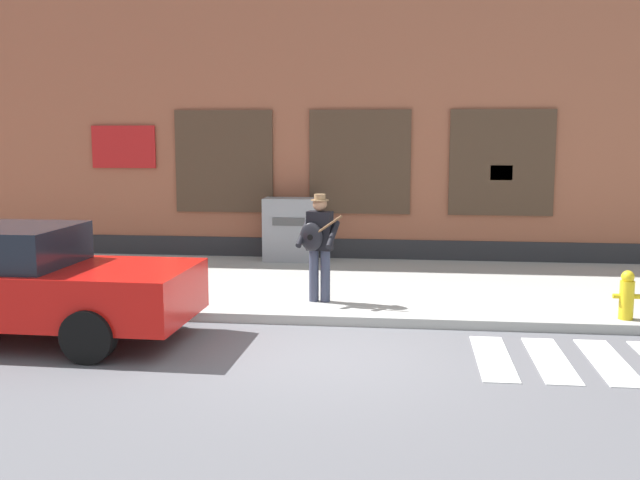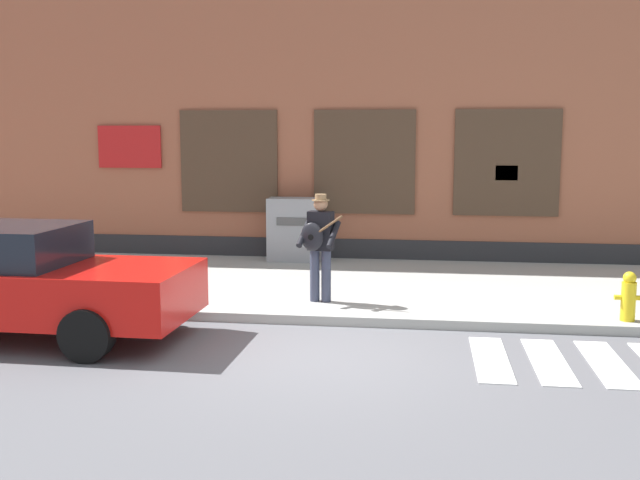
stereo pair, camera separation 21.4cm
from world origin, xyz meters
TOP-DOWN VIEW (x-y plane):
  - ground_plane at (0.00, 0.00)m, footprint 160.00×160.00m
  - sidewalk at (0.00, 3.92)m, footprint 28.00×5.10m
  - building_backdrop at (-0.00, 8.47)m, footprint 28.00×4.06m
  - red_car at (-4.15, 0.21)m, footprint 4.63×2.05m
  - busker at (-0.36, 2.31)m, footprint 0.72×0.60m
  - utility_box at (-1.38, 6.02)m, footprint 1.09×0.59m
  - fire_hydrant at (4.09, 1.72)m, footprint 0.38×0.20m

SIDE VIEW (x-z plane):
  - ground_plane at x=0.00m, z-range 0.00..0.00m
  - sidewalk at x=0.00m, z-range 0.00..0.14m
  - fire_hydrant at x=4.09m, z-range 0.14..0.84m
  - red_car at x=-4.15m, z-range 0.01..1.54m
  - utility_box at x=-1.38m, z-range 0.14..1.44m
  - busker at x=-0.36m, z-range 0.25..1.93m
  - building_backdrop at x=0.00m, z-range 0.00..7.48m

